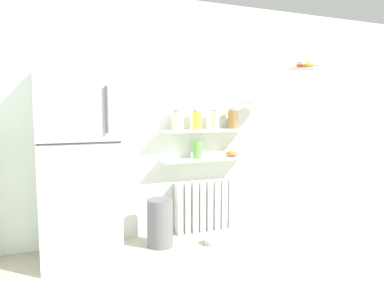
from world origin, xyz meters
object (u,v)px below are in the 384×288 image
Objects in this scene: radiator at (205,206)px; shelf_bowl at (232,154)px; vase at (198,150)px; hanging_fruit_basket at (304,66)px; storage_jar_3 at (233,119)px; trash_bin at (160,223)px; storage_jar_1 at (197,120)px; pet_food_bowl at (212,242)px; refrigerator at (79,164)px; storage_jar_0 at (178,120)px; storage_jar_2 at (215,119)px.

shelf_bowl reaches higher than radiator.
hanging_fruit_basket reaches higher than vase.
storage_jar_3 is 0.47× the size of trash_bin.
storage_jar_1 is 1.32m from pet_food_bowl.
vase is 1.00m from pet_food_bowl.
vase is 1.14× the size of pet_food_bowl.
storage_jar_1 is 1.31m from hanging_fruit_basket.
vase is at bearing 9.26° from refrigerator.
storage_jar_0 is at bearing 180.00° from shelf_bowl.
storage_jar_2 reaches higher than trash_bin.
hanging_fruit_basket reaches higher than radiator.
vase is 0.40× the size of trash_bin.
trash_bin is at bearing -166.98° from shelf_bowl.
storage_jar_0 is 1.10m from trash_bin.
storage_jar_0 is (1.06, 0.21, 0.39)m from refrigerator.
pet_food_bowl is at bearing -89.30° from vase.
shelf_bowl is 1.26m from hanging_fruit_basket.
storage_jar_0 reaches higher than vase.
vase is at bearing 159.31° from hanging_fruit_basket.
storage_jar_1 reaches higher than radiator.
vase is (-0.22, 0.00, -0.34)m from storage_jar_2.
refrigerator is at bearing -168.78° from storage_jar_0.
vase is at bearing 0.00° from storage_jar_1.
storage_jar_0 is at bearing 180.00° from storage_jar_1.
vase is (0.23, 0.00, -0.33)m from storage_jar_0.
storage_jar_2 is 0.64× the size of hanging_fruit_basket.
trash_bin is (-0.62, -0.25, -0.05)m from radiator.
storage_jar_1 is 0.60m from shelf_bowl.
shelf_bowl is (0.22, 0.00, -0.40)m from storage_jar_2.
shelf_bowl is at bearing 6.93° from refrigerator.
storage_jar_2 is 0.98× the size of storage_jar_3.
storage_jar_3 is at bearing 0.00° from storage_jar_2.
hanging_fruit_basket is at bearing -20.69° from vase.
vase is 0.90m from trash_bin.
refrigerator is 1.14m from storage_jar_0.
refrigerator is 1.57m from pet_food_bowl.
hanging_fruit_basket is (1.10, -0.41, 0.59)m from storage_jar_1.
shelf_bowl is (-0.00, -0.00, -0.40)m from storage_jar_3.
storage_jar_1 is at bearing 9.30° from refrigerator.
storage_jar_0 is at bearing 121.81° from pet_food_bowl.
vase is at bearing -164.20° from radiator.
storage_jar_1 reaches higher than pet_food_bowl.
storage_jar_1 is at bearing 91.58° from pet_food_bowl.
storage_jar_1 is 1.48× the size of shelf_bowl.
vase is at bearing -180.00° from storage_jar_3.
trash_bin is (-0.95, -0.22, -1.05)m from storage_jar_3.
radiator is at bearing 15.02° from storage_jar_1.
vase reaches higher than pet_food_bowl.
shelf_bowl is at bearing 0.00° from storage_jar_0.
hanging_fruit_basket reaches higher than storage_jar_3.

